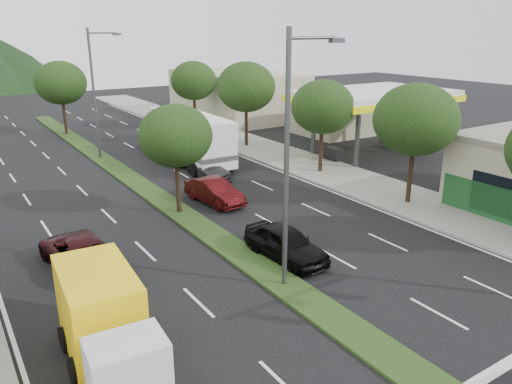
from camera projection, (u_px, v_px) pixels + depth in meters
sidewalk_right at (285, 157)px, 40.19m from camera, size 5.00×90.00×0.15m
median at (121, 172)px, 36.09m from camera, size 1.60×56.00×0.12m
gas_canopy at (374, 98)px, 39.76m from camera, size 12.20×8.20×5.25m
bldg_right_far at (237, 94)px, 58.15m from camera, size 10.00×16.00×5.20m
tree_r_b at (416, 120)px, 28.05m from camera, size 4.80×4.80×6.94m
tree_r_c at (323, 107)px, 34.50m from camera, size 4.40×4.40×6.48m
tree_r_d at (246, 87)px, 42.32m from camera, size 5.00×5.00×7.17m
tree_r_e at (194, 81)px, 50.36m from camera, size 4.60×4.60×6.71m
tree_med_near at (175, 136)px, 26.77m from camera, size 4.00×4.00×6.02m
tree_med_far at (61, 83)px, 47.27m from camera, size 4.80×4.80×6.94m
streetlight_near at (291, 151)px, 18.57m from camera, size 2.60×0.25×10.00m
streetlight_mid at (96, 88)px, 38.45m from camera, size 2.60×0.25×10.00m
suv_maroon at (79, 250)px, 21.75m from camera, size 2.90×5.30×1.41m
car_queue_a at (286, 243)px, 22.34m from camera, size 2.12×4.61×1.53m
car_queue_b at (208, 169)px, 34.74m from camera, size 1.81×4.35×1.26m
car_queue_c at (214, 191)px, 29.58m from camera, size 2.04×4.53×1.44m
car_queue_d at (177, 154)px, 38.66m from camera, size 2.77×5.03×1.33m
car_queue_e at (152, 142)px, 42.86m from camera, size 1.68×3.82×1.28m
box_truck at (105, 327)px, 14.98m from camera, size 2.67×6.07×2.92m
motorhome at (191, 137)px, 38.06m from camera, size 3.39×9.96×3.79m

